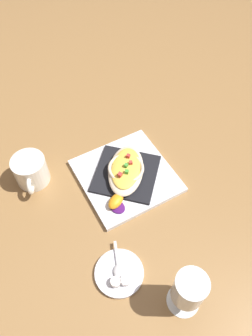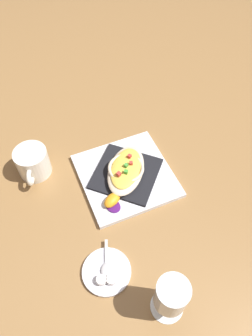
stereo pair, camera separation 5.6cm
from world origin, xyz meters
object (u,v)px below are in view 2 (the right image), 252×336
Objects in this scene: square_plate at (126,176)px; stemmed_glass at (171,296)px; orange_garnish at (112,201)px; spoon at (106,268)px; coffee_mug at (33,163)px; creamer_cup_0 at (101,280)px; gratin_dish at (126,169)px; creamer_saucer at (107,272)px; creamer_cup_1 at (111,280)px.

stemmed_glass reaches higher than square_plate.
spoon is at bearing 56.81° from orange_garnish.
coffee_mug is (0.14, -0.21, 0.01)m from orange_garnish.
creamer_cup_0 reaches higher than spoon.
gratin_dish is 0.27m from spoon.
gratin_dish is 2.12× the size of spoon.
creamer_saucer is at bearing -143.42° from creamer_cup_0.
orange_garnish is at bearing 38.71° from square_plate.
creamer_saucer is at bearing 62.36° from spoon.
gratin_dish is at bearing -126.46° from creamer_cup_1.
orange_garnish is 0.68× the size of spoon.
gratin_dish is 0.36m from stemmed_glass.
spoon is (-0.00, -0.00, 0.01)m from creamer_saucer.
coffee_mug is 0.37m from creamer_saucer.
square_plate is at bearing -130.70° from creamer_cup_0.
spoon is at bearing 96.63° from coffee_mug.
spoon is (0.17, 0.21, 0.01)m from square_plate.
orange_garnish reaches higher than square_plate.
creamer_cup_0 is at bearing 54.43° from orange_garnish.
orange_garnish reaches higher than creamer_saucer.
stemmed_glass reaches higher than gratin_dish.
stemmed_glass reaches higher than creamer_saucer.
creamer_cup_1 is (0.18, 0.24, 0.01)m from square_plate.
orange_garnish is at bearing -119.23° from creamer_cup_1.
creamer_cup_1 is at bearing 53.54° from square_plate.
spoon is at bearing -139.41° from creamer_cup_0.
spoon reaches higher than square_plate.
orange_garnish is (0.08, 0.06, 0.02)m from square_plate.
square_plate is at bearing -105.50° from stemmed_glass.
orange_garnish is at bearing -123.19° from spoon.
creamer_cup_0 is (0.20, 0.23, 0.01)m from square_plate.
square_plate is at bearing -129.52° from creamer_saucer.
coffee_mug reaches higher than square_plate.
gratin_dish reaches higher than orange_garnish.
stemmed_glass is 1.50× the size of spoon.
orange_garnish is 0.29m from stemmed_glass.
spoon is at bearing -95.87° from creamer_cup_1.
square_plate is 0.37m from stemmed_glass.
square_plate is 4.05× the size of orange_garnish.
gratin_dish is 0.26m from coffee_mug.
gratin_dish is 0.10m from orange_garnish.
orange_garnish is 2.57× the size of creamer_cup_0.
stemmed_glass reaches higher than coffee_mug.
creamer_cup_1 is at bearing 152.36° from creamer_cup_0.
creamer_cup_1 is (0.18, 0.24, -0.02)m from gratin_dish.
gratin_dish is 0.30m from creamer_cup_0.
spoon is 3.76× the size of creamer_cup_1.
stemmed_glass is 1.17× the size of creamer_saucer.
creamer_cup_0 is at bearing 49.30° from square_plate.
creamer_cup_0 is at bearing -27.64° from creamer_cup_1.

